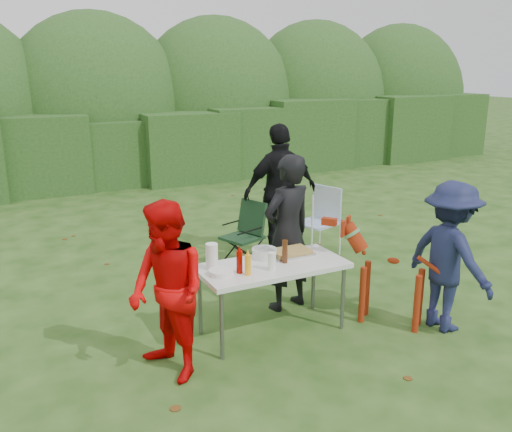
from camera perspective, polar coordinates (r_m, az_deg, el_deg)
name	(u,v)px	position (r m, az deg, el deg)	size (l,w,h in m)	color
ground	(292,331)	(5.77, 3.78, -11.97)	(80.00, 80.00, 0.00)	#1E4211
hedge_row	(114,149)	(12.80, -14.73, 6.84)	(22.00, 1.40, 1.70)	#23471C
shrub_backdrop	(97,111)	(14.28, -16.36, 10.61)	(20.00, 2.60, 3.20)	#3D6628
folding_table	(272,269)	(5.48, 1.72, -5.61)	(1.50, 0.70, 0.74)	silver
person_cook	(288,233)	(5.99, 3.34, -1.80)	(0.64, 0.42, 1.76)	black
person_red_jacket	(167,292)	(4.74, -9.30, -7.90)	(0.77, 0.60, 1.59)	#D80405
person_black_puffy	(280,191)	(7.66, 2.59, 2.62)	(1.12, 0.47, 1.91)	black
child	(449,257)	(5.87, 19.70, -4.06)	(1.01, 0.58, 1.57)	#181E42
dog	(392,276)	(5.88, 14.16, -6.13)	(1.13, 0.45, 1.07)	maroon
camping_chair	(242,234)	(7.42, -1.48, -1.90)	(0.55, 0.55, 0.88)	#17351C
lawn_chair	(316,220)	(7.96, 6.38, -0.46)	(0.57, 0.57, 0.97)	#5184CB
food_tray	(291,254)	(5.73, 3.66, -3.98)	(0.45, 0.30, 0.02)	#B7B7BA
focaccia_bread	(291,251)	(5.72, 3.67, -3.71)	(0.40, 0.26, 0.04)	#B18E46
mustard_bottle	(248,265)	(5.15, -0.86, -5.18)	(0.06, 0.06, 0.20)	#FCA718
ketchup_bottle	(239,262)	(5.20, -1.75, -4.86)	(0.06, 0.06, 0.22)	#930600
beer_bottle	(285,251)	(5.46, 3.06, -3.75)	(0.06, 0.06, 0.24)	#47230F
paper_towel_roll	(212,256)	(5.30, -4.68, -4.26)	(0.12, 0.12, 0.26)	white
cup_stack	(272,261)	(5.27, 1.68, -4.78)	(0.08, 0.08, 0.18)	white
pasta_bowl	(264,253)	(5.62, 0.88, -3.93)	(0.26, 0.26, 0.10)	silver
plate_stack	(221,272)	(5.18, -3.70, -5.94)	(0.24, 0.24, 0.05)	white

